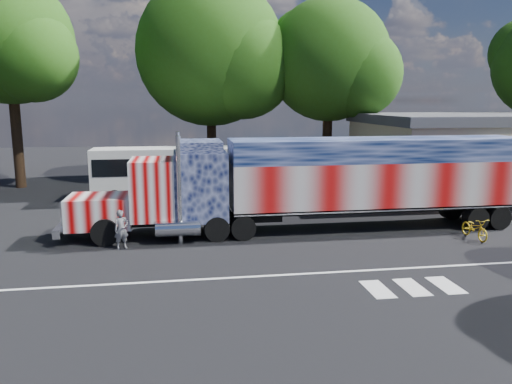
{
  "coord_description": "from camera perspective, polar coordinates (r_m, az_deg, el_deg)",
  "views": [
    {
      "loc": [
        -3.51,
        -19.44,
        6.07
      ],
      "look_at": [
        0.0,
        3.0,
        1.9
      ],
      "focal_mm": 35.0,
      "sensor_mm": 36.0,
      "label": 1
    }
  ],
  "objects": [
    {
      "name": "lane_markings",
      "position": [
        17.6,
        9.08,
        -9.9
      ],
      "size": [
        30.0,
        2.67,
        0.01
      ],
      "color": "silver",
      "rests_on": "ground"
    },
    {
      "name": "tree_nw_a",
      "position": [
        38.82,
        -26.22,
        15.22
      ],
      "size": [
        9.02,
        8.59,
        14.39
      ],
      "color": "black",
      "rests_on": "ground"
    },
    {
      "name": "coach_bus",
      "position": [
        31.12,
        -8.07,
        2.19
      ],
      "size": [
        11.12,
        2.59,
        3.24
      ],
      "color": "silver",
      "rests_on": "ground"
    },
    {
      "name": "bicycle",
      "position": [
        24.28,
        23.72,
        -3.8
      ],
      "size": [
        0.7,
        1.86,
        0.97
      ],
      "primitive_type": "imported",
      "rotation": [
        0.0,
        0.0,
        0.03
      ],
      "color": "gold",
      "rests_on": "ground"
    },
    {
      "name": "tree_ne_a",
      "position": [
        37.54,
        8.6,
        14.62
      ],
      "size": [
        9.25,
        8.81,
        13.36
      ],
      "color": "black",
      "rests_on": "ground"
    },
    {
      "name": "semi_truck",
      "position": [
        23.61,
        7.69,
        1.33
      ],
      "size": [
        21.75,
        3.44,
        4.64
      ],
      "color": "black",
      "rests_on": "ground"
    },
    {
      "name": "tree_n_mid",
      "position": [
        38.36,
        -4.96,
        15.6
      ],
      "size": [
        11.46,
        10.91,
        15.08
      ],
      "color": "black",
      "rests_on": "ground"
    },
    {
      "name": "ground",
      "position": [
        20.67,
        1.3,
        -6.68
      ],
      "size": [
        100.0,
        100.0,
        0.0
      ],
      "primitive_type": "plane",
      "color": "black"
    },
    {
      "name": "woman",
      "position": [
        21.43,
        -15.13,
        -4.15
      ],
      "size": [
        0.7,
        0.58,
        1.64
      ],
      "primitive_type": "imported",
      "rotation": [
        0.0,
        0.0,
        0.37
      ],
      "color": "slate",
      "rests_on": "ground"
    }
  ]
}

